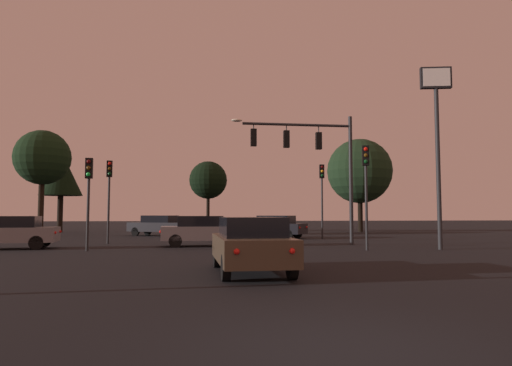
# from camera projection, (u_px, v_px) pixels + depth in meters

# --- Properties ---
(ground_plane) EXTENTS (168.00, 168.00, 0.00)m
(ground_plane) POSITION_uv_depth(u_px,v_px,m) (220.00, 239.00, 29.55)
(ground_plane) COLOR black
(ground_plane) RESTS_ON ground
(traffic_signal_mast_arm) EXTENTS (6.46, 0.37, 6.82)m
(traffic_signal_mast_arm) POSITION_uv_depth(u_px,v_px,m) (313.00, 153.00, 23.96)
(traffic_signal_mast_arm) COLOR #232326
(traffic_signal_mast_arm) RESTS_ON ground
(traffic_light_corner_left) EXTENTS (0.32, 0.36, 4.89)m
(traffic_light_corner_left) POSITION_uv_depth(u_px,v_px,m) (322.00, 187.00, 29.99)
(traffic_light_corner_left) COLOR #232326
(traffic_light_corner_left) RESTS_ON ground
(traffic_light_corner_right) EXTENTS (0.31, 0.36, 4.07)m
(traffic_light_corner_right) POSITION_uv_depth(u_px,v_px,m) (89.00, 185.00, 19.99)
(traffic_light_corner_right) COLOR #232326
(traffic_light_corner_right) RESTS_ON ground
(traffic_light_median) EXTENTS (0.35, 0.38, 4.70)m
(traffic_light_median) POSITION_uv_depth(u_px,v_px,m) (366.00, 176.00, 20.52)
(traffic_light_median) COLOR #232326
(traffic_light_median) RESTS_ON ground
(traffic_light_far_side) EXTENTS (0.35, 0.38, 4.55)m
(traffic_light_far_side) POSITION_uv_depth(u_px,v_px,m) (109.00, 185.00, 25.01)
(traffic_light_far_side) COLOR #232326
(traffic_light_far_side) RESTS_ON ground
(car_nearside_lane) EXTENTS (1.91, 4.48, 1.52)m
(car_nearside_lane) POSITION_uv_depth(u_px,v_px,m) (251.00, 244.00, 12.45)
(car_nearside_lane) COLOR #473828
(car_nearside_lane) RESTS_ON ground
(car_crossing_left) EXTENTS (4.26, 2.01, 1.52)m
(car_crossing_left) POSITION_uv_depth(u_px,v_px,m) (202.00, 230.00, 23.04)
(car_crossing_left) COLOR gray
(car_crossing_left) RESTS_ON ground
(car_crossing_right) EXTENTS (4.51, 2.22, 1.52)m
(car_crossing_right) POSITION_uv_depth(u_px,v_px,m) (8.00, 232.00, 21.06)
(car_crossing_right) COLOR gray
(car_crossing_right) RESTS_ON ground
(car_far_lane) EXTENTS (4.69, 3.70, 1.52)m
(car_far_lane) POSITION_uv_depth(u_px,v_px,m) (158.00, 225.00, 34.23)
(car_far_lane) COLOR #232328
(car_far_lane) RESTS_ON ground
(car_parked_lot) EXTENTS (4.36, 3.81, 1.52)m
(car_parked_lot) POSITION_uv_depth(u_px,v_px,m) (275.00, 226.00, 30.59)
(car_parked_lot) COLOR black
(car_parked_lot) RESTS_ON ground
(store_sign_illuminated) EXTENTS (1.42, 0.54, 8.45)m
(store_sign_illuminated) POSITION_uv_depth(u_px,v_px,m) (437.00, 118.00, 21.11)
(store_sign_illuminated) COLOR #232326
(store_sign_illuminated) RESTS_ON ground
(tree_behind_sign) EXTENTS (3.78, 3.78, 7.30)m
(tree_behind_sign) POSITION_uv_depth(u_px,v_px,m) (61.00, 174.00, 41.45)
(tree_behind_sign) COLOR black
(tree_behind_sign) RESTS_ON ground
(tree_left_far) EXTENTS (4.06, 4.06, 7.84)m
(tree_left_far) POSITION_uv_depth(u_px,v_px,m) (42.00, 158.00, 33.78)
(tree_left_far) COLOR black
(tree_left_far) RESTS_ON ground
(tree_center_horizon) EXTENTS (3.40, 3.40, 6.40)m
(tree_center_horizon) POSITION_uv_depth(u_px,v_px,m) (208.00, 180.00, 41.14)
(tree_center_horizon) COLOR black
(tree_center_horizon) RESTS_ON ground
(tree_right_cluster) EXTENTS (5.99, 5.99, 8.63)m
(tree_right_cluster) POSITION_uv_depth(u_px,v_px,m) (360.00, 171.00, 42.42)
(tree_right_cluster) COLOR black
(tree_right_cluster) RESTS_ON ground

